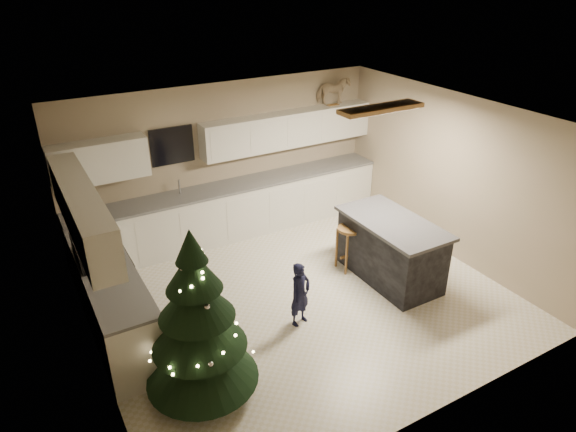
% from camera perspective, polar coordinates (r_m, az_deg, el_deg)
% --- Properties ---
extents(ground_plane, '(5.50, 5.50, 0.00)m').
position_cam_1_polar(ground_plane, '(7.45, 1.36, -9.00)').
color(ground_plane, silver).
extents(room_shell, '(5.52, 5.02, 2.61)m').
position_cam_1_polar(room_shell, '(6.60, 1.68, 3.54)').
color(room_shell, gray).
rests_on(room_shell, ground_plane).
extents(cabinetry, '(5.50, 3.20, 2.00)m').
position_cam_1_polar(cabinetry, '(8.02, -10.32, -0.36)').
color(cabinetry, silver).
rests_on(cabinetry, ground_plane).
extents(island, '(0.90, 1.70, 0.95)m').
position_cam_1_polar(island, '(7.79, 11.31, -3.65)').
color(island, black).
rests_on(island, ground_plane).
extents(bar_stool, '(0.37, 0.37, 0.71)m').
position_cam_1_polar(bar_stool, '(7.88, 6.82, -2.43)').
color(bar_stool, olive).
rests_on(bar_stool, ground_plane).
extents(christmas_tree, '(1.28, 1.24, 2.05)m').
position_cam_1_polar(christmas_tree, '(5.61, -9.90, -12.38)').
color(christmas_tree, '#3F2816').
rests_on(christmas_tree, ground_plane).
extents(toddler, '(0.38, 0.30, 0.90)m').
position_cam_1_polar(toddler, '(6.73, 1.36, -8.68)').
color(toddler, black).
rests_on(toddler, ground_plane).
extents(rocking_horse, '(0.62, 0.41, 0.50)m').
position_cam_1_polar(rocking_horse, '(9.37, 5.07, 13.69)').
color(rocking_horse, olive).
rests_on(rocking_horse, cabinetry).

